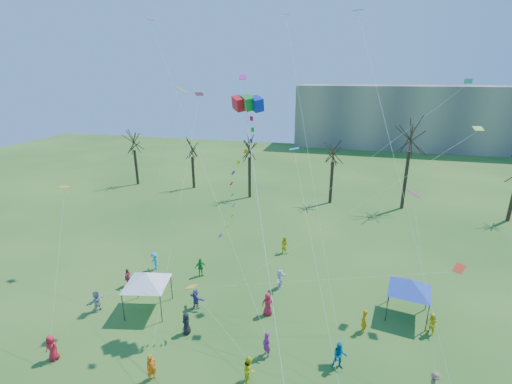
% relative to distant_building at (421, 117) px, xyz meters
% --- Properties ---
extents(distant_building, '(60.00, 14.00, 15.00)m').
position_rel_distant_building_xyz_m(distant_building, '(0.00, 0.00, 0.00)').
color(distant_building, gray).
rests_on(distant_building, ground).
extents(bare_tree_row, '(68.63, 7.43, 12.42)m').
position_rel_distant_building_xyz_m(bare_tree_row, '(-18.05, -46.42, -0.34)').
color(bare_tree_row, black).
rests_on(bare_tree_row, ground).
extents(big_box_kite, '(3.86, 6.94, 18.18)m').
position_rel_distant_building_xyz_m(big_box_kite, '(-23.82, -73.85, 3.07)').
color(big_box_kite, red).
rests_on(big_box_kite, ground).
extents(canopy_tent_white, '(4.28, 4.28, 3.28)m').
position_rel_distant_building_xyz_m(canopy_tent_white, '(-31.04, -75.21, -4.72)').
color(canopy_tent_white, '#3F3F44').
rests_on(canopy_tent_white, ground).
extents(canopy_tent_blue, '(4.11, 4.11, 3.13)m').
position_rel_distant_building_xyz_m(canopy_tent_blue, '(-11.69, -70.97, -4.85)').
color(canopy_tent_blue, '#3F3F44').
rests_on(canopy_tent_blue, ground).
extents(festival_crowd, '(25.41, 19.89, 1.85)m').
position_rel_distant_building_xyz_m(festival_crowd, '(-23.36, -74.93, -6.64)').
color(festival_crowd, red).
rests_on(festival_crowd, ground).
extents(small_kites_aloft, '(28.36, 19.51, 34.09)m').
position_rel_distant_building_xyz_m(small_kites_aloft, '(-21.42, -70.97, 5.89)').
color(small_kites_aloft, '#FF9F0D').
rests_on(small_kites_aloft, ground).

